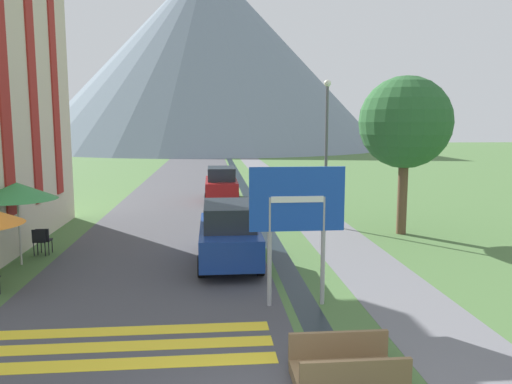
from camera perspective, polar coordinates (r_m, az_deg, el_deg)
ground_plane at (r=26.21m, az=-3.12°, el=-1.22°), size 160.00×160.00×0.00m
road at (r=36.14m, az=-7.66°, el=1.22°), size 6.40×60.00×0.01m
footpath at (r=36.38m, az=1.98°, el=1.33°), size 2.20×60.00×0.01m
drainage_channel at (r=36.17m, az=-1.79°, el=1.29°), size 0.60×60.00×0.00m
crosswalk_marking at (r=10.01m, az=-14.48°, el=-16.68°), size 5.44×1.84×0.01m
mountain_distant at (r=89.74m, az=-5.53°, el=15.35°), size 60.35×60.35×31.83m
road_sign at (r=11.17m, az=4.70°, el=-2.28°), size 2.14×0.11×3.17m
footbridge at (r=8.54m, az=10.28°, el=-19.40°), size 1.70×1.10×0.65m
parked_car_near at (r=14.78m, az=-3.09°, el=-4.72°), size 1.80×4.33×1.82m
parked_car_far at (r=26.76m, az=-3.99°, el=0.92°), size 1.77×4.11×1.82m
cafe_chair_far_left at (r=17.10m, az=-23.47°, el=-5.00°), size 0.40×0.40×0.85m
cafe_chair_far_right at (r=17.16m, az=-23.11°, el=-4.94°), size 0.40×0.40×0.85m
cafe_umbrella_middle_green at (r=15.94m, az=-25.66°, el=0.09°), size 2.25×2.25×2.44m
streetlamp at (r=20.17m, az=8.05°, el=5.73°), size 0.28×0.28×5.82m
tree_by_path at (r=19.23m, az=16.69°, el=7.57°), size 3.38×3.38×5.86m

